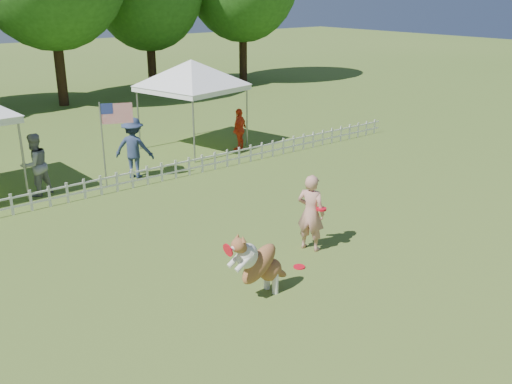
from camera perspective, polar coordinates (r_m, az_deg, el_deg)
ground at (r=12.29m, az=4.04°, el=-7.79°), size 120.00×120.00×0.00m
picket_fence at (r=17.56m, az=-11.53°, el=1.48°), size 22.00×0.08×0.60m
handler at (r=12.91m, az=5.50°, el=-2.08°), size 0.65×0.77×1.79m
dog at (r=10.98m, az=0.39°, el=-7.15°), size 1.37×0.50×1.40m
frisbee_on_turf at (r=12.40m, az=4.34°, el=-7.47°), size 0.32×0.32×0.02m
canopy_tent_right at (r=21.41m, az=-6.34°, el=8.60°), size 3.70×3.70×3.19m
flag_pole at (r=17.51m, az=-15.04°, el=4.53°), size 0.96×0.47×2.58m
spectator_a at (r=17.51m, az=-21.22°, el=2.56°), size 1.05×0.92×1.82m
spectator_b at (r=18.31m, az=-12.12°, el=4.35°), size 1.36×1.39×1.92m
spectator_c at (r=21.08m, az=-1.65°, el=6.27°), size 0.99×0.75×1.56m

